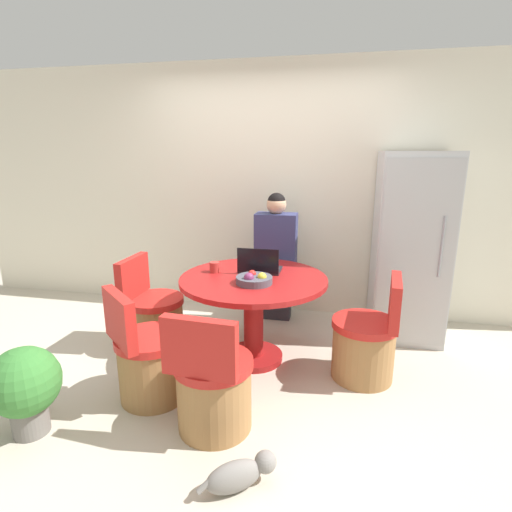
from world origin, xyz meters
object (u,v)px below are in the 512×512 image
(chair_near_camera, at_px, (213,389))
(chair_right_side, at_px, (366,344))
(chair_near_left_corner, at_px, (150,362))
(person_seated, at_px, (277,254))
(refrigerator, at_px, (410,247))
(cat, at_px, (240,474))
(potted_plant, at_px, (25,385))
(chair_left_side, at_px, (154,318))
(dining_table, at_px, (254,298))
(laptop, at_px, (260,267))
(fruit_bowl, at_px, (254,279))

(chair_near_camera, bearing_deg, chair_right_side, -136.13)
(chair_near_left_corner, bearing_deg, chair_right_side, -117.38)
(chair_right_side, relative_size, person_seated, 0.62)
(refrigerator, distance_m, cat, 2.52)
(chair_near_left_corner, bearing_deg, chair_near_camera, -161.25)
(person_seated, xyz_separation_m, potted_plant, (-1.23, -2.00, -0.39))
(chair_left_side, height_order, cat, chair_left_side)
(chair_right_side, xyz_separation_m, cat, (-0.69, -1.23, -0.19))
(refrigerator, relative_size, chair_near_left_corner, 2.08)
(dining_table, bearing_deg, cat, -80.81)
(dining_table, height_order, potted_plant, dining_table)
(chair_near_left_corner, relative_size, cat, 2.17)
(refrigerator, distance_m, chair_near_camera, 2.26)
(chair_left_side, xyz_separation_m, chair_near_left_corner, (0.31, -0.71, 0.00))
(dining_table, distance_m, chair_near_camera, 0.95)
(person_seated, height_order, cat, person_seated)
(dining_table, height_order, chair_near_left_corner, chair_near_left_corner)
(chair_near_camera, bearing_deg, chair_left_side, -43.96)
(refrigerator, bearing_deg, dining_table, -148.36)
(chair_near_camera, bearing_deg, chair_near_left_corner, -18.75)
(refrigerator, distance_m, potted_plant, 3.21)
(dining_table, xyz_separation_m, potted_plant, (-1.17, -1.18, -0.22))
(potted_plant, bearing_deg, chair_near_camera, 13.87)
(chair_left_side, relative_size, potted_plant, 1.44)
(laptop, relative_size, cat, 0.91)
(refrigerator, height_order, dining_table, refrigerator)
(chair_near_left_corner, bearing_deg, refrigerator, -100.58)
(chair_left_side, height_order, laptop, laptop)
(laptop, bearing_deg, chair_right_side, 164.03)
(refrigerator, distance_m, person_seated, 1.25)
(chair_left_side, height_order, chair_near_left_corner, same)
(chair_left_side, xyz_separation_m, chair_near_camera, (0.84, -0.94, 0.00))
(chair_near_camera, distance_m, chair_near_left_corner, 0.58)
(chair_near_camera, relative_size, chair_right_side, 1.00)
(dining_table, xyz_separation_m, chair_left_side, (-0.91, 0.03, -0.27))
(fruit_bowl, bearing_deg, chair_near_camera, -97.82)
(dining_table, xyz_separation_m, chair_right_side, (0.90, -0.10, -0.27))
(chair_near_camera, distance_m, potted_plant, 1.14)
(refrigerator, relative_size, cat, 4.51)
(dining_table, height_order, person_seated, person_seated)
(chair_near_left_corner, bearing_deg, fruit_bowl, -99.29)
(refrigerator, xyz_separation_m, chair_right_side, (-0.40, -0.90, -0.58))
(fruit_bowl, relative_size, potted_plant, 0.49)
(chair_near_left_corner, relative_size, potted_plant, 1.44)
(person_seated, relative_size, cat, 3.50)
(chair_near_camera, bearing_deg, refrigerator, -124.64)
(refrigerator, xyz_separation_m, laptop, (-1.28, -0.65, -0.08))
(chair_right_side, height_order, cat, chair_right_side)
(fruit_bowl, bearing_deg, chair_near_left_corner, -140.82)
(cat, distance_m, potted_plant, 1.42)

